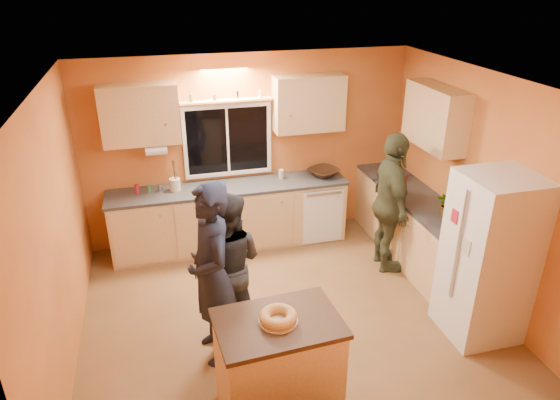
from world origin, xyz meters
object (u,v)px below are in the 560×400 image
object	(u,v)px
refrigerator	(488,258)
person_left	(212,275)
person_center	(227,264)
person_right	(391,204)
island	(278,367)

from	to	relation	value
refrigerator	person_left	distance (m)	2.79
person_left	person_center	bearing A→B (deg)	141.56
person_right	island	bearing A→B (deg)	143.89
island	person_left	bearing A→B (deg)	112.13
refrigerator	island	distance (m)	2.43
person_center	person_right	distance (m)	2.28
person_left	person_right	bearing A→B (deg)	104.91
island	person_left	xyz separation A→B (m)	(-0.42, 0.88, 0.44)
refrigerator	person_right	world-z (taller)	person_right
person_center	island	bearing A→B (deg)	120.65
person_left	person_right	distance (m)	2.59
refrigerator	person_left	size ratio (longest dim) A/B	0.96
person_center	person_right	world-z (taller)	person_right
person_left	person_center	size ratio (longest dim) A/B	1.17
refrigerator	person_center	xyz separation A→B (m)	(-2.56, 0.72, -0.10)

